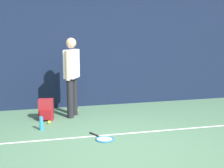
{
  "coord_description": "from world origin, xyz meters",
  "views": [
    {
      "loc": [
        -1.36,
        -5.03,
        2.03
      ],
      "look_at": [
        0.0,
        0.4,
        1.0
      ],
      "focal_mm": 54.46,
      "sensor_mm": 36.0,
      "label": 1
    }
  ],
  "objects": [
    {
      "name": "tennis_racket",
      "position": [
        -0.12,
        0.5,
        0.01
      ],
      "size": [
        0.43,
        0.63,
        0.03
      ],
      "rotation": [
        0.0,
        0.0,
        5.14
      ],
      "color": "black",
      "rests_on": "ground"
    },
    {
      "name": "water_bottle",
      "position": [
        -1.16,
        1.3,
        0.13
      ],
      "size": [
        0.07,
        0.07,
        0.26
      ],
      "primitive_type": "cylinder",
      "color": "#268CD8",
      "rests_on": "ground"
    },
    {
      "name": "backpack",
      "position": [
        -1.03,
        1.98,
        0.21
      ],
      "size": [
        0.33,
        0.32,
        0.44
      ],
      "rotation": [
        0.0,
        0.0,
        6.1
      ],
      "color": "maroon",
      "rests_on": "ground"
    },
    {
      "name": "tennis_player",
      "position": [
        -0.46,
        2.12,
        0.97
      ],
      "size": [
        0.38,
        0.48,
        1.7
      ],
      "rotation": [
        0.0,
        0.0,
        1.07
      ],
      "color": "black",
      "rests_on": "ground"
    },
    {
      "name": "tennis_ball_mid_court",
      "position": [
        -0.99,
        1.67,
        0.03
      ],
      "size": [
        0.07,
        0.07,
        0.07
      ],
      "primitive_type": "sphere",
      "color": "#CCE033",
      "rests_on": "ground"
    },
    {
      "name": "ground_plane",
      "position": [
        0.0,
        0.0,
        0.0
      ],
      "size": [
        12.0,
        12.0,
        0.0
      ],
      "primitive_type": "plane",
      "color": "#4C7556"
    },
    {
      "name": "tennis_ball_far_left",
      "position": [
        -0.31,
        2.47,
        0.03
      ],
      "size": [
        0.07,
        0.07,
        0.07
      ],
      "primitive_type": "sphere",
      "color": "#CCE033",
      "rests_on": "ground"
    },
    {
      "name": "court_line",
      "position": [
        0.0,
        0.71,
        0.0
      ],
      "size": [
        9.0,
        0.05,
        0.0
      ],
      "primitive_type": "cube",
      "color": "white",
      "rests_on": "ground"
    },
    {
      "name": "back_fence",
      "position": [
        0.0,
        3.0,
        1.49
      ],
      "size": [
        10.0,
        0.1,
        2.98
      ],
      "primitive_type": "cube",
      "color": "#141E38",
      "rests_on": "ground"
    }
  ]
}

